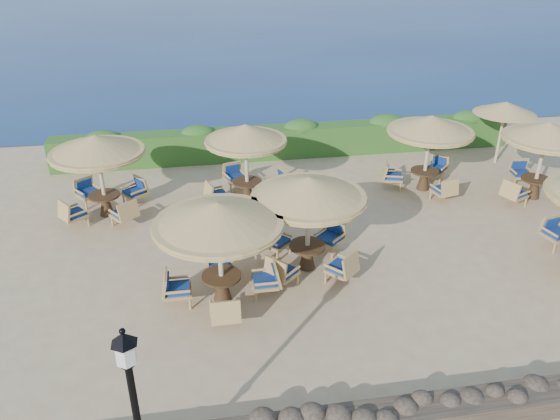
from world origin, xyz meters
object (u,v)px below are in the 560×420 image
at_px(cafe_set_5, 430,137).
at_px(cafe_set_6, 545,144).
at_px(cafe_set_1, 309,206).
at_px(cafe_set_3, 99,161).
at_px(cafe_set_0, 219,232).
at_px(cafe_set_4, 246,151).
at_px(extra_parasol, 506,108).

height_order(cafe_set_5, cafe_set_6, same).
distance_m(cafe_set_1, cafe_set_3, 6.92).
xyz_separation_m(cafe_set_0, cafe_set_6, (10.72, 3.94, 0.02)).
bearing_deg(cafe_set_3, cafe_set_4, 3.31).
bearing_deg(cafe_set_0, cafe_set_3, 123.23).
bearing_deg(cafe_set_0, extra_parasol, 32.41).
bearing_deg(cafe_set_4, cafe_set_1, -75.35).
relative_size(cafe_set_0, cafe_set_5, 1.07).
relative_size(cafe_set_1, cafe_set_4, 1.03).
height_order(cafe_set_1, cafe_set_6, same).
bearing_deg(cafe_set_5, cafe_set_4, 178.92).
height_order(cafe_set_1, cafe_set_3, same).
relative_size(cafe_set_0, cafe_set_6, 1.09).
distance_m(cafe_set_4, cafe_set_6, 9.60).
height_order(cafe_set_0, cafe_set_6, same).
bearing_deg(cafe_set_3, cafe_set_1, -35.48).
distance_m(cafe_set_0, cafe_set_5, 8.98).
distance_m(cafe_set_0, cafe_set_3, 6.02).
distance_m(extra_parasol, cafe_set_5, 4.16).
relative_size(cafe_set_1, cafe_set_3, 1.04).
height_order(cafe_set_3, cafe_set_4, same).
bearing_deg(extra_parasol, cafe_set_3, -172.15).
bearing_deg(cafe_set_6, cafe_set_4, 171.87).
bearing_deg(cafe_set_4, extra_parasol, 9.90).
xyz_separation_m(cafe_set_0, cafe_set_3, (-3.30, 5.04, -0.05)).
xyz_separation_m(extra_parasol, cafe_set_4, (-9.84, -1.72, -0.39)).
bearing_deg(cafe_set_6, cafe_set_3, 175.53).
height_order(cafe_set_0, cafe_set_4, same).
bearing_deg(cafe_set_5, cafe_set_1, -140.27).
relative_size(cafe_set_3, cafe_set_5, 0.99).
relative_size(cafe_set_0, cafe_set_1, 1.03).
relative_size(cafe_set_3, cafe_set_6, 1.02).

